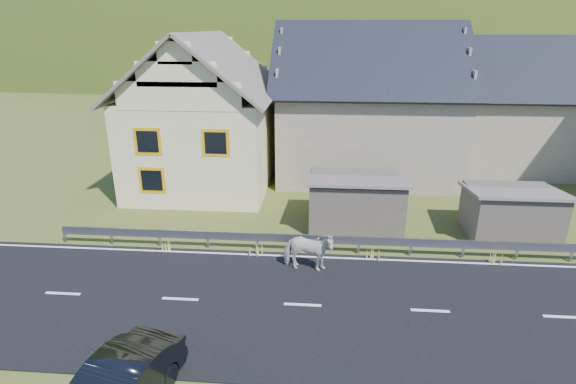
{
  "coord_description": "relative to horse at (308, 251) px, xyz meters",
  "views": [
    {
      "loc": [
        -3.48,
        -12.2,
        8.4
      ],
      "look_at": [
        -4.83,
        4.51,
        2.2
      ],
      "focal_mm": 28.0,
      "sensor_mm": 36.0,
      "label": 1
    }
  ],
  "objects": [
    {
      "name": "ground",
      "position": [
        3.93,
        -2.19,
        -0.82
      ],
      "size": [
        160.0,
        160.0,
        0.0
      ],
      "primitive_type": "plane",
      "color": "#3C4A1F",
      "rests_on": "ground"
    },
    {
      "name": "road",
      "position": [
        3.93,
        -2.19,
        -0.8
      ],
      "size": [
        60.0,
        7.0,
        0.04
      ],
      "primitive_type": "cube",
      "color": "black",
      "rests_on": "ground"
    },
    {
      "name": "lane_markings",
      "position": [
        3.93,
        -2.19,
        -0.78
      ],
      "size": [
        60.0,
        6.6,
        0.01
      ],
      "primitive_type": "cube",
      "color": "silver",
      "rests_on": "road"
    },
    {
      "name": "guardrail",
      "position": [
        3.93,
        1.49,
        -0.26
      ],
      "size": [
        28.1,
        0.09,
        0.75
      ],
      "color": "#93969B",
      "rests_on": "ground"
    },
    {
      "name": "shed_left",
      "position": [
        1.93,
        4.31,
        0.28
      ],
      "size": [
        4.3,
        3.3,
        2.4
      ],
      "primitive_type": "cube",
      "color": "#655A4C",
      "rests_on": "ground"
    },
    {
      "name": "shed_right",
      "position": [
        8.43,
        3.81,
        0.18
      ],
      "size": [
        3.8,
        2.9,
        2.2
      ],
      "primitive_type": "cube",
      "color": "#655A4C",
      "rests_on": "ground"
    },
    {
      "name": "house_cream",
      "position": [
        -6.08,
        9.81,
        3.53
      ],
      "size": [
        7.8,
        9.8,
        8.3
      ],
      "color": "#FFEDB1",
      "rests_on": "ground"
    },
    {
      "name": "house_stone_a",
      "position": [
        2.93,
        12.81,
        3.81
      ],
      "size": [
        10.8,
        9.8,
        8.9
      ],
      "color": "tan",
      "rests_on": "ground"
    },
    {
      "name": "house_stone_b",
      "position": [
        12.93,
        14.81,
        3.41
      ],
      "size": [
        9.8,
        8.8,
        8.1
      ],
      "color": "tan",
      "rests_on": "ground"
    },
    {
      "name": "mountain",
      "position": [
        8.93,
        177.81,
        -20.82
      ],
      "size": [
        440.0,
        280.0,
        260.0
      ],
      "primitive_type": "ellipsoid",
      "color": "#214012",
      "rests_on": "ground"
    },
    {
      "name": "conifer_patch",
      "position": [
        -51.07,
        107.81,
        5.18
      ],
      "size": [
        76.0,
        50.0,
        28.0
      ],
      "primitive_type": "ellipsoid",
      "color": "black",
      "rests_on": "ground"
    },
    {
      "name": "horse",
      "position": [
        0.0,
        0.0,
        0.0
      ],
      "size": [
        1.05,
        1.94,
        1.57
      ],
      "primitive_type": "imported",
      "rotation": [
        0.0,
        0.0,
        1.46
      ],
      "color": "beige",
      "rests_on": "road"
    }
  ]
}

